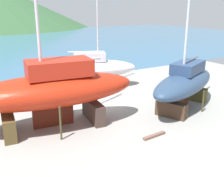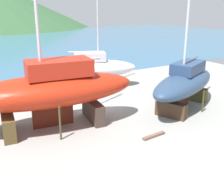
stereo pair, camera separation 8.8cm
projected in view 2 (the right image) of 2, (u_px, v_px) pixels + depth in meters
The scene contains 9 objects.
ground_plane at pixel (115, 114), 19.13m from camera, with size 43.98×43.98×0.00m, color gray.
sea_water at pixel (3, 43), 58.38m from camera, with size 147.72×73.48×0.01m, color #356388.
sailboat_small_center at pixel (94, 68), 25.43m from camera, with size 8.56×5.62×13.69m.
sailboat_far_slipway at pixel (52, 90), 16.44m from camera, with size 11.24×4.70×17.15m.
sailboat_large_starboard at pixel (185, 82), 19.91m from camera, with size 9.30×6.05×14.83m.
worker at pixel (85, 66), 30.93m from camera, with size 0.38×0.50×1.66m.
barrel_rust_mid at pixel (184, 84), 25.90m from camera, with size 0.53×0.53×0.89m, color olive.
timber_short_skew at pixel (191, 80), 28.19m from camera, with size 2.28×0.13×0.17m, color brown.
timber_short_cross at pixel (154, 136), 15.77m from camera, with size 1.63×0.23×0.15m, color brown.
Camera 2 is at (-9.26, -17.36, 7.38)m, focal length 42.34 mm.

